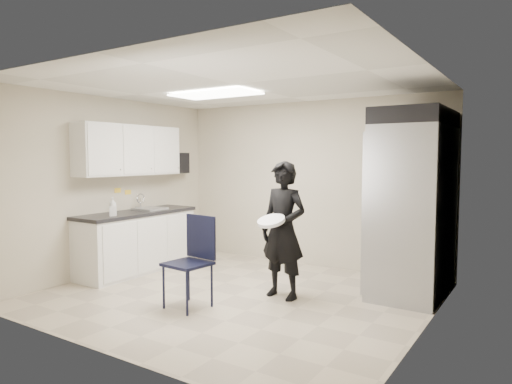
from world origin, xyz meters
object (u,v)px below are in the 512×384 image
Objects in this scene: folding_chair at (188,264)px; man_tuxedo at (283,230)px; commercial_fridge at (413,211)px; lower_counter at (137,243)px.

man_tuxedo is at bearing 57.79° from folding_chair.
folding_chair is 1.22m from man_tuxedo.
commercial_fridge reaches higher than man_tuxedo.
commercial_fridge is (3.78, 1.07, 0.62)m from lower_counter.
commercial_fridge is 1.65m from man_tuxedo.
commercial_fridge is 2.85m from folding_chair.
lower_counter is 3.98m from commercial_fridge.
lower_counter is 1.86× the size of folding_chair.
man_tuxedo is (0.72, 0.93, 0.33)m from folding_chair.
man_tuxedo is at bearing -141.84° from commercial_fridge.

